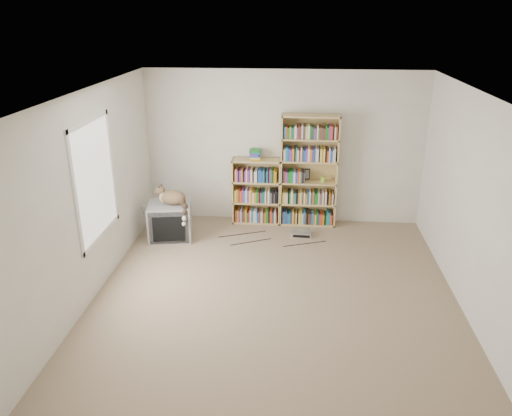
# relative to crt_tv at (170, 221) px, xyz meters

# --- Properties ---
(floor) EXTENTS (4.50, 5.00, 0.01)m
(floor) POSITION_rel_crt_tv_xyz_m (1.72, -1.61, -0.28)
(floor) COLOR gray
(floor) RESTS_ON ground
(wall_back) EXTENTS (4.50, 0.02, 2.50)m
(wall_back) POSITION_rel_crt_tv_xyz_m (1.72, 0.89, 0.97)
(wall_back) COLOR beige
(wall_back) RESTS_ON floor
(wall_front) EXTENTS (4.50, 0.02, 2.50)m
(wall_front) POSITION_rel_crt_tv_xyz_m (1.72, -4.11, 0.97)
(wall_front) COLOR beige
(wall_front) RESTS_ON floor
(wall_left) EXTENTS (0.02, 5.00, 2.50)m
(wall_left) POSITION_rel_crt_tv_xyz_m (-0.53, -1.61, 0.97)
(wall_left) COLOR beige
(wall_left) RESTS_ON floor
(wall_right) EXTENTS (0.02, 5.00, 2.50)m
(wall_right) POSITION_rel_crt_tv_xyz_m (3.97, -1.61, 0.97)
(wall_right) COLOR beige
(wall_right) RESTS_ON floor
(ceiling) EXTENTS (4.50, 5.00, 0.02)m
(ceiling) POSITION_rel_crt_tv_xyz_m (1.72, -1.61, 2.22)
(ceiling) COLOR white
(ceiling) RESTS_ON wall_back
(window) EXTENTS (0.02, 1.22, 1.52)m
(window) POSITION_rel_crt_tv_xyz_m (-0.52, -1.41, 1.12)
(window) COLOR white
(window) RESTS_ON wall_left
(crt_tv) EXTENTS (0.74, 0.68, 0.56)m
(crt_tv) POSITION_rel_crt_tv_xyz_m (0.00, 0.00, 0.00)
(crt_tv) COLOR gray
(crt_tv) RESTS_ON floor
(cat) EXTENTS (0.59, 0.52, 0.49)m
(cat) POSITION_rel_crt_tv_xyz_m (0.10, -0.05, 0.37)
(cat) COLOR #3B2618
(cat) RESTS_ON crt_tv
(bookcase_tall) EXTENTS (0.91, 0.30, 1.83)m
(bookcase_tall) POSITION_rel_crt_tv_xyz_m (2.14, 0.75, 0.59)
(bookcase_tall) COLOR tan
(bookcase_tall) RESTS_ON floor
(bookcase_short) EXTENTS (0.79, 0.30, 1.09)m
(bookcase_short) POSITION_rel_crt_tv_xyz_m (1.29, 0.75, 0.22)
(bookcase_short) COLOR tan
(bookcase_short) RESTS_ON floor
(book_stack) EXTENTS (0.19, 0.24, 0.16)m
(book_stack) POSITION_rel_crt_tv_xyz_m (1.28, 0.74, 0.89)
(book_stack) COLOR red
(book_stack) RESTS_ON bookcase_short
(green_mug) EXTENTS (0.08, 0.08, 0.09)m
(green_mug) POSITION_rel_crt_tv_xyz_m (2.38, 0.73, 0.51)
(green_mug) COLOR #87B834
(green_mug) RESTS_ON bookcase_tall
(framed_print) EXTENTS (0.14, 0.05, 0.18)m
(framed_print) POSITION_rel_crt_tv_xyz_m (2.09, 0.83, 0.56)
(framed_print) COLOR black
(framed_print) RESTS_ON bookcase_tall
(dvd_player) EXTENTS (0.32, 0.23, 0.07)m
(dvd_player) POSITION_rel_crt_tv_xyz_m (2.05, 0.23, -0.24)
(dvd_player) COLOR silver
(dvd_player) RESTS_ON floor
(wall_outlet) EXTENTS (0.01, 0.08, 0.13)m
(wall_outlet) POSITION_rel_crt_tv_xyz_m (-0.52, 0.34, 0.04)
(wall_outlet) COLOR silver
(wall_outlet) RESTS_ON wall_left
(floor_cables) EXTENTS (1.20, 0.70, 0.01)m
(floor_cables) POSITION_rel_crt_tv_xyz_m (1.64, 0.09, -0.28)
(floor_cables) COLOR black
(floor_cables) RESTS_ON floor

